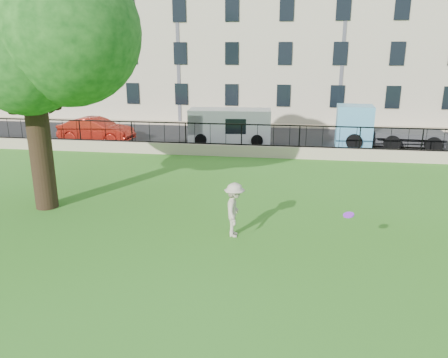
% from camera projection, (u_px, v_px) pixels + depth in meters
% --- Properties ---
extents(ground, '(120.00, 120.00, 0.00)m').
position_uv_depth(ground, '(192.00, 258.00, 11.78)').
color(ground, '#36741B').
rests_on(ground, ground).
extents(retaining_wall, '(50.00, 0.40, 0.60)m').
position_uv_depth(retaining_wall, '(241.00, 151.00, 23.08)').
color(retaining_wall, tan).
rests_on(retaining_wall, ground).
extents(iron_railing, '(50.00, 0.05, 1.13)m').
position_uv_depth(iron_railing, '(242.00, 135.00, 22.84)').
color(iron_railing, black).
rests_on(iron_railing, retaining_wall).
extents(street, '(60.00, 9.00, 0.01)m').
position_uv_depth(street, '(250.00, 139.00, 27.62)').
color(street, black).
rests_on(street, ground).
extents(sidewalk, '(60.00, 1.40, 0.12)m').
position_uv_depth(sidewalk, '(256.00, 125.00, 32.54)').
color(sidewalk, tan).
rests_on(sidewalk, ground).
extents(building_row, '(56.40, 10.40, 13.80)m').
position_uv_depth(building_row, '(263.00, 31.00, 35.98)').
color(building_row, '#B1AB8D').
rests_on(building_row, ground).
extents(tree, '(7.97, 6.17, 9.81)m').
position_uv_depth(tree, '(22.00, 14.00, 13.87)').
color(tree, black).
rests_on(tree, ground).
extents(man, '(0.66, 1.09, 1.66)m').
position_uv_depth(man, '(235.00, 210.00, 12.97)').
color(man, '#BBAC98').
rests_on(man, ground).
extents(frisbee, '(0.34, 0.34, 0.12)m').
position_uv_depth(frisbee, '(349.00, 215.00, 10.79)').
color(frisbee, '#9527E0').
extents(red_sedan, '(4.62, 1.90, 1.49)m').
position_uv_depth(red_sedan, '(96.00, 130.00, 26.54)').
color(red_sedan, '#AA2014').
rests_on(red_sedan, street).
extents(white_van, '(4.97, 2.21, 2.04)m').
position_uv_depth(white_van, '(230.00, 126.00, 26.25)').
color(white_van, white).
rests_on(white_van, street).
extents(blue_truck, '(5.77, 2.35, 2.38)m').
position_uv_depth(blue_truck, '(387.00, 127.00, 24.91)').
color(blue_truck, '#5AA8D4').
rests_on(blue_truck, street).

